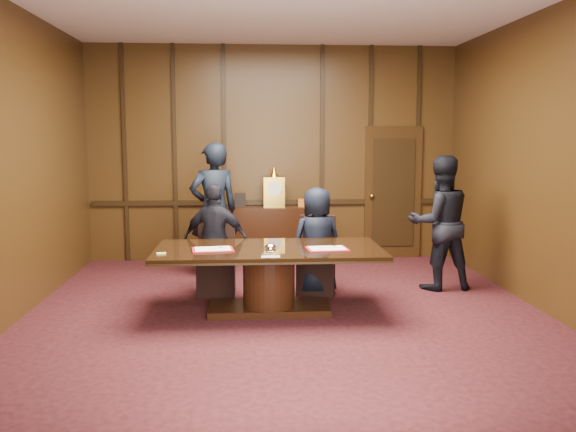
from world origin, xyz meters
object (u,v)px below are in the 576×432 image
object	(u,v)px
signatory_right	(317,241)
witness_right	(440,223)
witness_left	(214,210)
sideboard	(274,232)
signatory_left	(216,240)
conference_table	(269,269)

from	to	relation	value
signatory_right	witness_right	xyz separation A→B (m)	(1.66, 0.15, 0.20)
signatory_right	witness_left	bearing A→B (deg)	-54.71
sideboard	witness_left	world-z (taller)	witness_left
sideboard	signatory_left	bearing A→B (deg)	-111.94
conference_table	signatory_right	size ratio (longest dim) A/B	1.88
signatory_left	signatory_right	world-z (taller)	signatory_left
signatory_left	signatory_right	size ratio (longest dim) A/B	1.04
conference_table	witness_left	world-z (taller)	witness_left
conference_table	witness_right	size ratio (longest dim) A/B	1.47
conference_table	signatory_left	xyz separation A→B (m)	(-0.65, 0.80, 0.21)
signatory_left	witness_left	size ratio (longest dim) A/B	0.74
conference_table	witness_right	world-z (taller)	witness_right
conference_table	signatory_right	world-z (taller)	signatory_right
witness_left	witness_right	distance (m)	3.19
witness_left	witness_right	world-z (taller)	witness_left
witness_left	witness_right	bearing A→B (deg)	143.91
sideboard	signatory_right	bearing A→B (deg)	-77.81
signatory_left	witness_right	xyz separation A→B (m)	(2.96, 0.15, 0.17)
signatory_right	sideboard	bearing A→B (deg)	-93.44
conference_table	signatory_left	world-z (taller)	signatory_left
sideboard	witness_left	bearing A→B (deg)	-133.18
witness_left	conference_table	bearing A→B (deg)	92.29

